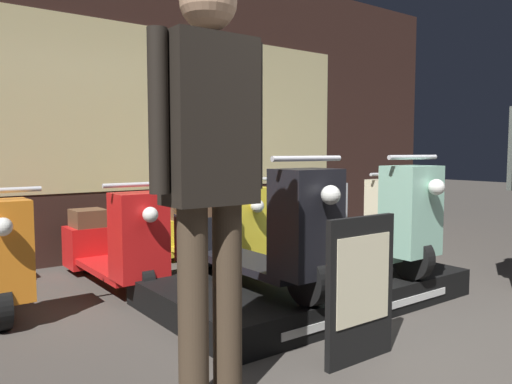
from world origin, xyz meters
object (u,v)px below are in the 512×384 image
object	(u,v)px
scooter_display_left	(252,234)
price_sign_board	(361,289)
person_left_browsing	(209,158)
scooter_display_right	(353,222)
scooter_backrow_1	(112,244)
scooter_backrow_2	(210,233)
scooter_backrow_3	(286,224)
scooter_backrow_4	(348,217)

from	to	relation	value
scooter_display_left	price_sign_board	distance (m)	0.98
person_left_browsing	scooter_display_right	bearing A→B (deg)	25.39
scooter_backrow_1	scooter_backrow_2	size ratio (longest dim) A/B	1.00
scooter_backrow_3	price_sign_board	xyz separation A→B (m)	(-1.35, -2.20, 0.04)
scooter_display_left	person_left_browsing	bearing A→B (deg)	-134.48
scooter_backrow_1	price_sign_board	size ratio (longest dim) A/B	2.04
scooter_display_right	price_sign_board	distance (m)	1.41
scooter_display_left	scooter_display_right	bearing A→B (deg)	0.00
scooter_backrow_1	price_sign_board	world-z (taller)	scooter_backrow_1
scooter_backrow_3	person_left_browsing	bearing A→B (deg)	-136.23
scooter_display_left	scooter_backrow_1	size ratio (longest dim) A/B	1.00
scooter_backrow_4	scooter_display_right	bearing A→B (deg)	-135.81
scooter_backrow_1	person_left_browsing	size ratio (longest dim) A/B	0.86
scooter_backrow_4	price_sign_board	world-z (taller)	scooter_backrow_4
scooter_backrow_1	scooter_backrow_3	xyz separation A→B (m)	(1.85, 0.00, 0.00)
person_left_browsing	price_sign_board	bearing A→B (deg)	-5.58
scooter_backrow_2	scooter_backrow_4	world-z (taller)	same
price_sign_board	person_left_browsing	bearing A→B (deg)	174.42
scooter_backrow_1	scooter_backrow_4	xyz separation A→B (m)	(2.77, 0.00, 0.00)
price_sign_board	scooter_backrow_3	bearing A→B (deg)	58.55
scooter_backrow_2	scooter_backrow_4	size ratio (longest dim) A/B	1.00
scooter_backrow_3	scooter_backrow_2	bearing A→B (deg)	180.00
scooter_display_left	scooter_backrow_4	distance (m)	2.58
scooter_backrow_2	scooter_display_left	bearing A→B (deg)	-108.56
scooter_display_left	scooter_backrow_2	bearing A→B (deg)	71.44
price_sign_board	scooter_display_right	bearing A→B (deg)	43.99
scooter_backrow_2	scooter_backrow_4	xyz separation A→B (m)	(1.85, 0.00, 0.00)
scooter_display_left	scooter_backrow_4	size ratio (longest dim) A/B	1.00
scooter_display_right	scooter_backrow_4	bearing A→B (deg)	44.19
scooter_backrow_3	scooter_backrow_1	bearing A→B (deg)	180.00
scooter_backrow_2	scooter_backrow_3	world-z (taller)	same
scooter_backrow_3	person_left_browsing	world-z (taller)	person_left_browsing
price_sign_board	scooter_backrow_2	bearing A→B (deg)	79.18
scooter_backrow_1	scooter_backrow_4	bearing A→B (deg)	0.00
scooter_backrow_2	scooter_backrow_4	distance (m)	1.85
scooter_display_left	scooter_backrow_3	bearing A→B (deg)	42.57
scooter_backrow_2	scooter_backrow_3	bearing A→B (deg)	0.00
scooter_backrow_1	scooter_backrow_4	size ratio (longest dim) A/B	1.00
price_sign_board	scooter_backrow_1	bearing A→B (deg)	102.91
scooter_display_right	person_left_browsing	size ratio (longest dim) A/B	0.86
scooter_display_left	scooter_backrow_3	size ratio (longest dim) A/B	1.00
scooter_display_left	scooter_display_right	xyz separation A→B (m)	(1.00, 0.00, 0.00)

